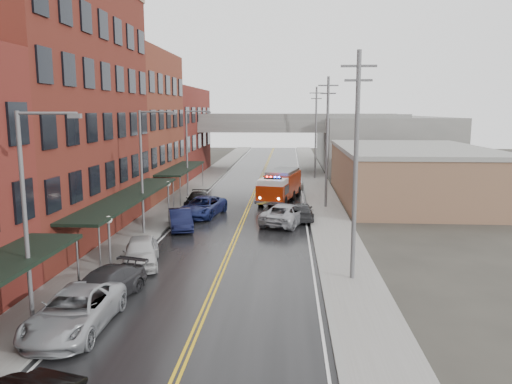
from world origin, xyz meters
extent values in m
cube|color=black|center=(0.00, 30.00, 0.01)|extent=(11.00, 160.00, 0.02)
cube|color=slate|center=(-7.30, 30.00, 0.07)|extent=(3.00, 160.00, 0.15)
cube|color=slate|center=(7.30, 30.00, 0.07)|extent=(3.00, 160.00, 0.15)
cube|color=gray|center=(-5.65, 30.00, 0.07)|extent=(0.30, 160.00, 0.15)
cube|color=gray|center=(5.65, 30.00, 0.07)|extent=(0.30, 160.00, 0.15)
cube|color=maroon|center=(-13.30, 23.00, 9.00)|extent=(9.00, 20.00, 18.00)
cube|color=maroon|center=(-13.30, 40.50, 7.50)|extent=(9.00, 15.00, 15.00)
cube|color=#5F2218|center=(-13.30, 58.00, 6.00)|extent=(9.00, 20.00, 12.00)
cube|color=brown|center=(16.00, 40.00, 2.50)|extent=(14.00, 22.00, 5.00)
cube|color=slate|center=(18.00, 70.00, 4.00)|extent=(18.00, 30.00, 8.00)
cylinder|color=slate|center=(-6.35, 11.60, 1.50)|extent=(0.10, 0.10, 3.00)
cube|color=black|center=(-7.50, 23.00, 3.00)|extent=(2.60, 18.00, 0.18)
cylinder|color=slate|center=(-6.35, 14.40, 1.50)|extent=(0.10, 0.10, 3.00)
cylinder|color=slate|center=(-6.35, 31.60, 1.50)|extent=(0.10, 0.10, 3.00)
cube|color=black|center=(-7.50, 40.50, 3.00)|extent=(2.60, 13.00, 0.18)
cylinder|color=slate|center=(-6.35, 34.40, 1.50)|extent=(0.10, 0.10, 3.00)
cylinder|color=slate|center=(-6.35, 46.60, 1.50)|extent=(0.10, 0.10, 3.00)
cylinder|color=#59595B|center=(-6.40, 16.00, 1.40)|extent=(0.14, 0.14, 2.80)
sphere|color=silver|center=(-6.40, 16.00, 2.90)|extent=(0.44, 0.44, 0.44)
cylinder|color=#59595B|center=(-6.40, 30.00, 1.40)|extent=(0.14, 0.14, 2.80)
sphere|color=silver|center=(-6.40, 30.00, 2.90)|extent=(0.44, 0.44, 0.44)
cylinder|color=#59595B|center=(-6.80, 8.00, 4.50)|extent=(0.18, 0.18, 9.00)
cylinder|color=#59595B|center=(-5.60, 8.00, 8.90)|extent=(2.40, 0.12, 0.12)
cube|color=#59595B|center=(-4.50, 8.00, 8.80)|extent=(0.50, 0.22, 0.18)
cylinder|color=#59595B|center=(-6.80, 24.00, 4.50)|extent=(0.18, 0.18, 9.00)
cylinder|color=#59595B|center=(-5.60, 24.00, 8.90)|extent=(2.40, 0.12, 0.12)
cube|color=#59595B|center=(-4.50, 24.00, 8.80)|extent=(0.50, 0.22, 0.18)
cylinder|color=#59595B|center=(-6.80, 40.00, 4.50)|extent=(0.18, 0.18, 9.00)
cylinder|color=#59595B|center=(-5.60, 40.00, 8.90)|extent=(2.40, 0.12, 0.12)
cube|color=#59595B|center=(-4.50, 40.00, 8.80)|extent=(0.50, 0.22, 0.18)
cylinder|color=#59595B|center=(7.20, 15.00, 6.00)|extent=(0.24, 0.24, 12.00)
cube|color=#59595B|center=(7.20, 15.00, 11.20)|extent=(1.80, 0.12, 0.12)
cube|color=#59595B|center=(7.20, 15.00, 10.50)|extent=(1.40, 0.12, 0.12)
cylinder|color=#59595B|center=(7.20, 35.00, 6.00)|extent=(0.24, 0.24, 12.00)
cube|color=#59595B|center=(7.20, 35.00, 11.20)|extent=(1.80, 0.12, 0.12)
cube|color=#59595B|center=(7.20, 35.00, 10.50)|extent=(1.40, 0.12, 0.12)
cylinder|color=#59595B|center=(7.20, 55.00, 6.00)|extent=(0.24, 0.24, 12.00)
cube|color=#59595B|center=(7.20, 55.00, 11.20)|extent=(1.80, 0.12, 0.12)
cube|color=#59595B|center=(7.20, 55.00, 10.50)|extent=(1.40, 0.12, 0.12)
cube|color=slate|center=(0.00, 62.00, 6.75)|extent=(40.00, 10.00, 1.50)
cube|color=slate|center=(-11.00, 62.00, 3.00)|extent=(1.60, 8.00, 6.00)
cube|color=slate|center=(11.00, 62.00, 3.00)|extent=(1.60, 8.00, 6.00)
cube|color=#992107|center=(3.15, 39.55, 1.62)|extent=(3.81, 6.19, 2.20)
cube|color=#992107|center=(2.26, 35.57, 1.31)|extent=(3.15, 3.22, 1.57)
cube|color=silver|center=(2.26, 35.57, 2.35)|extent=(2.97, 2.99, 0.52)
cube|color=black|center=(2.30, 35.77, 1.62)|extent=(2.94, 2.21, 0.84)
cube|color=slate|center=(3.15, 39.55, 2.88)|extent=(3.46, 5.72, 0.31)
cube|color=black|center=(2.26, 35.57, 2.70)|extent=(1.70, 0.65, 0.15)
sphere|color=#FF0C0C|center=(1.70, 35.69, 2.78)|extent=(0.21, 0.21, 0.21)
sphere|color=#1933FF|center=(2.82, 35.44, 2.78)|extent=(0.21, 0.21, 0.21)
cylinder|color=black|center=(1.11, 35.72, 0.52)|extent=(1.10, 0.59, 1.05)
cylinder|color=black|center=(3.36, 35.21, 0.52)|extent=(1.10, 0.59, 1.05)
cylinder|color=black|center=(1.91, 39.29, 0.52)|extent=(1.10, 0.59, 1.05)
cylinder|color=black|center=(4.15, 38.79, 0.52)|extent=(1.10, 0.59, 1.05)
cylinder|color=black|center=(2.48, 41.84, 0.52)|extent=(1.10, 0.59, 1.05)
cylinder|color=black|center=(4.72, 41.34, 0.52)|extent=(1.10, 0.59, 1.05)
imported|color=#979A9F|center=(-5.00, 8.02, 0.83)|extent=(2.78, 5.97, 1.65)
imported|color=#2A292C|center=(-5.00, 11.30, 0.75)|extent=(3.50, 5.54, 1.50)
imported|color=#B1B1B1|center=(-4.84, 16.80, 0.84)|extent=(3.08, 5.24, 1.67)
imported|color=black|center=(-4.49, 25.85, 0.77)|extent=(2.92, 4.96, 1.54)
imported|color=#141C4C|center=(-3.60, 30.70, 0.83)|extent=(3.91, 6.43, 1.67)
imported|color=black|center=(-4.87, 34.80, 0.68)|extent=(2.01, 4.74, 1.36)
imported|color=#98999F|center=(3.60, 28.20, 0.84)|extent=(4.65, 6.61, 1.67)
imported|color=#262628|center=(4.76, 29.80, 0.72)|extent=(2.18, 5.04, 1.45)
imported|color=silver|center=(4.10, 44.28, 0.73)|extent=(3.02, 4.63, 1.47)
imported|color=black|center=(4.11, 49.36, 0.66)|extent=(2.13, 4.20, 1.32)
camera|label=1|loc=(3.77, -10.90, 9.02)|focal=35.00mm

